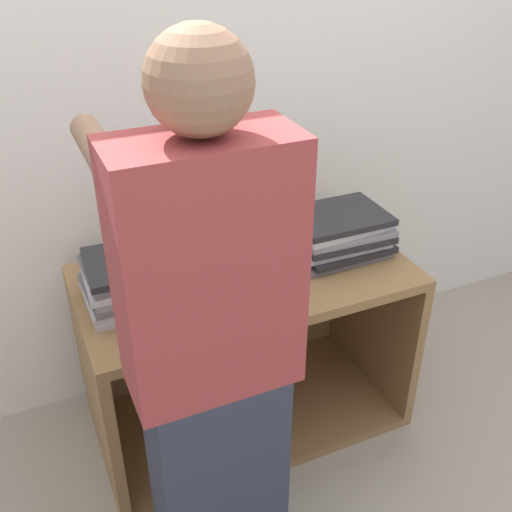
# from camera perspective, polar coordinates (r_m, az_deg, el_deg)

# --- Properties ---
(ground_plane) EXTENTS (12.00, 12.00, 0.00)m
(ground_plane) POSITION_cam_1_polar(r_m,az_deg,el_deg) (2.30, 2.31, -19.87)
(ground_plane) COLOR #9E9384
(wall_back) EXTENTS (8.00, 0.05, 2.40)m
(wall_back) POSITION_cam_1_polar(r_m,az_deg,el_deg) (2.19, -5.54, 15.51)
(wall_back) COLOR silver
(wall_back) RESTS_ON ground_plane
(cart) EXTENTS (1.14, 0.61, 0.67)m
(cart) POSITION_cam_1_polar(r_m,az_deg,el_deg) (2.30, -1.62, -7.92)
(cart) COLOR olive
(cart) RESTS_ON ground_plane
(laptop_open) EXTENTS (0.33, 0.33, 0.26)m
(laptop_open) POSITION_cam_1_polar(r_m,az_deg,el_deg) (2.07, -1.65, 0.32)
(laptop_open) COLOR gray
(laptop_open) RESTS_ON cart
(laptop_stack_left) EXTENTS (0.36, 0.28, 0.16)m
(laptop_stack_left) POSITION_cam_1_polar(r_m,az_deg,el_deg) (1.92, -11.02, -2.04)
(laptop_stack_left) COLOR #B7B7BC
(laptop_stack_left) RESTS_ON cart
(laptop_stack_right) EXTENTS (0.35, 0.27, 0.16)m
(laptop_stack_right) POSITION_cam_1_polar(r_m,az_deg,el_deg) (2.16, 7.77, 2.20)
(laptop_stack_right) COLOR slate
(laptop_stack_right) RESTS_ON cart
(person) EXTENTS (0.40, 0.52, 1.60)m
(person) POSITION_cam_1_polar(r_m,az_deg,el_deg) (1.48, -4.23, -10.50)
(person) COLOR #2D3342
(person) RESTS_ON ground_plane
(inventory_tag) EXTENTS (0.06, 0.02, 0.01)m
(inventory_tag) POSITION_cam_1_polar(r_m,az_deg,el_deg) (1.83, -10.79, -0.83)
(inventory_tag) COLOR red
(inventory_tag) RESTS_ON laptop_stack_left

